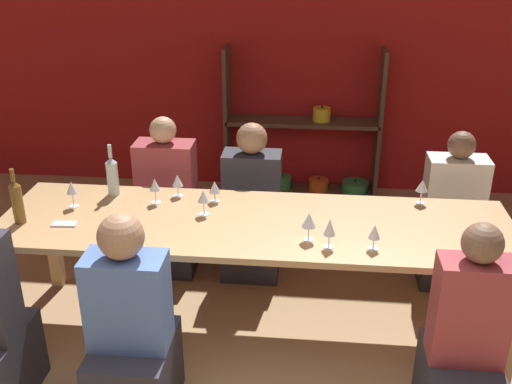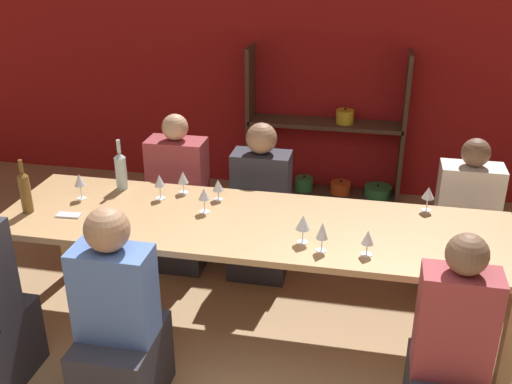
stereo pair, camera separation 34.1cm
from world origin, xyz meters
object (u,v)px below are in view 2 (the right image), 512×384
at_px(person_far_b, 462,236).
at_px(dining_table, 253,232).
at_px(cell_phone, 69,215).
at_px(wine_glass_red_c, 204,195).
at_px(wine_glass_empty_b, 79,181).
at_px(person_far_a, 261,218).
at_px(wine_glass_empty_a, 368,238).
at_px(wine_glass_white_a, 218,186).
at_px(wine_glass_red_a, 159,182).
at_px(wine_bottle_green, 121,170).
at_px(person_far_c, 180,209).
at_px(wine_glass_red_b, 428,194).
at_px(shelf_unit, 324,152).
at_px(person_near_b, 448,372).
at_px(wine_glass_white_c, 322,231).
at_px(wine_bottle_dark, 25,191).
at_px(wine_glass_white_d, 183,178).
at_px(person_near_a, 119,336).
at_px(wine_glass_white_b, 303,223).

bearing_deg(person_far_b, dining_table, 29.99).
bearing_deg(cell_phone, wine_glass_red_c, 15.19).
relative_size(wine_glass_empty_b, cell_phone, 1.12).
distance_m(cell_phone, person_far_a, 1.42).
bearing_deg(wine_glass_red_c, dining_table, -11.71).
bearing_deg(person_far_a, wine_glass_empty_a, 127.51).
relative_size(wine_glass_white_a, wine_glass_empty_b, 0.82).
bearing_deg(wine_glass_red_a, wine_glass_empty_b, -168.25).
xyz_separation_m(wine_glass_empty_a, person_far_b, (0.66, 1.04, -0.47)).
xyz_separation_m(wine_bottle_green, cell_phone, (-0.16, -0.46, -0.13)).
height_order(wine_glass_empty_b, person_far_c, person_far_c).
height_order(dining_table, wine_glass_red_b, wine_glass_red_b).
bearing_deg(person_far_c, shelf_unit, -124.12).
bearing_deg(wine_glass_red_c, wine_bottle_green, 159.50).
bearing_deg(wine_glass_red_c, person_far_b, 23.12).
bearing_deg(person_far_a, person_near_b, 129.11).
xyz_separation_m(shelf_unit, person_far_b, (1.11, -1.40, -0.03)).
height_order(dining_table, wine_glass_white_c, wine_glass_white_c).
height_order(wine_bottle_dark, wine_glass_white_a, wine_bottle_dark).
height_order(wine_glass_white_d, wine_glass_red_c, wine_glass_red_c).
relative_size(wine_glass_empty_a, wine_glass_red_b, 0.92).
xyz_separation_m(wine_glass_white_d, wine_glass_red_c, (0.22, -0.25, 0.01)).
xyz_separation_m(person_near_a, person_near_b, (1.67, 0.05, 0.01)).
bearing_deg(wine_glass_red_c, wine_glass_red_a, 158.19).
bearing_deg(wine_glass_red_c, wine_glass_empty_a, -18.20).
distance_m(wine_glass_white_b, wine_glass_empty_b, 1.52).
bearing_deg(wine_glass_white_d, wine_glass_empty_a, -25.51).
bearing_deg(wine_glass_white_a, wine_glass_red_a, -171.21).
distance_m(wine_glass_red_b, person_near_b, 1.19).
distance_m(wine_glass_white_d, person_near_b, 2.01).
bearing_deg(dining_table, shelf_unit, 83.86).
bearing_deg(person_far_c, person_near_b, 140.97).
xyz_separation_m(wine_bottle_dark, wine_glass_white_d, (0.86, 0.47, -0.04)).
distance_m(wine_glass_red_a, cell_phone, 0.60).
bearing_deg(person_near_b, wine_glass_white_c, 145.41).
height_order(person_far_a, person_far_c, person_far_c).
bearing_deg(wine_glass_white_c, wine_glass_red_b, 46.95).
height_order(wine_glass_empty_b, wine_glass_red_c, wine_glass_empty_b).
bearing_deg(wine_glass_red_a, wine_glass_white_c, -23.26).
xyz_separation_m(shelf_unit, wine_glass_white_a, (-0.52, -1.92, 0.44)).
relative_size(dining_table, wine_glass_empty_a, 21.06).
relative_size(shelf_unit, wine_glass_white_a, 10.34).
xyz_separation_m(shelf_unit, wine_glass_red_a, (-0.89, -1.98, 0.46)).
distance_m(person_near_b, person_far_c, 2.37).
distance_m(wine_glass_red_a, wine_glass_empty_b, 0.52).
xyz_separation_m(wine_glass_white_a, wine_glass_white_b, (0.61, -0.46, 0.03)).
distance_m(wine_glass_white_a, wine_glass_white_c, 0.90).
bearing_deg(wine_glass_white_b, wine_glass_white_c, -32.63).
bearing_deg(wine_glass_red_a, dining_table, -17.04).
bearing_deg(wine_glass_white_b, wine_glass_empty_b, 168.82).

